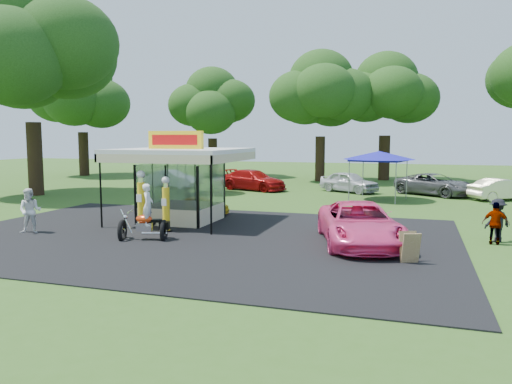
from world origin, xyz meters
TOP-DOWN VIEW (x-y plane):
  - ground at (0.00, 0.00)m, footprint 120.00×120.00m
  - asphalt_apron at (0.00, 2.00)m, footprint 20.00×14.00m
  - gas_station_kiosk at (-2.00, 4.99)m, footprint 5.40×5.40m
  - gas_pump_left at (-2.62, 2.51)m, footprint 0.47×0.47m
  - gas_pump_right at (-1.45, 2.45)m, footprint 0.43×0.43m
  - motorcycle at (-1.40, 0.81)m, footprint 1.98×1.36m
  - spare_tires at (-2.85, 3.55)m, footprint 0.93×0.75m
  - a_frame_sign at (8.14, 0.24)m, footprint 0.60×0.67m
  - kiosk_car at (-2.00, 7.20)m, footprint 2.82×1.13m
  - pink_sedan at (6.35, 2.48)m, footprint 4.01×6.06m
  - spectator_west at (-6.59, 0.57)m, footprint 1.11×1.01m
  - spectator_east_a at (11.20, 4.64)m, footprint 1.21×1.10m
  - spectator_east_b at (11.07, 4.07)m, footprint 0.96×0.52m
  - bg_car_a at (-9.70, 18.88)m, footprint 4.25×1.91m
  - bg_car_b at (-3.16, 19.09)m, footprint 5.56×3.62m
  - bg_car_c at (3.72, 19.86)m, footprint 4.63×3.64m
  - bg_car_d at (9.45, 19.78)m, footprint 5.72×4.96m
  - bg_car_e at (13.33, 18.28)m, footprint 4.19×3.38m
  - tent_west at (-6.05, 16.04)m, footprint 3.96×3.96m
  - tent_east at (6.02, 16.03)m, footprint 4.35×4.35m
  - oak_far_a at (-23.95, 27.18)m, footprint 10.37×10.37m
  - oak_far_b at (-10.96, 29.94)m, footprint 8.75×8.75m
  - oak_far_c at (0.09, 28.10)m, footprint 9.50×9.50m
  - oak_far_d at (5.40, 31.06)m, footprint 9.42×9.42m
  - oak_near at (-16.16, 11.67)m, footprint 12.54×12.54m

SIDE VIEW (x-z plane):
  - ground at x=0.00m, z-range 0.00..0.00m
  - asphalt_apron at x=0.00m, z-range 0.00..0.04m
  - spare_tires at x=-2.85m, z-range -0.01..0.73m
  - kiosk_car at x=-2.00m, z-range 0.00..0.96m
  - a_frame_sign at x=8.14m, z-range 0.01..0.99m
  - bg_car_e at x=13.33m, z-range 0.00..1.34m
  - bg_car_a at x=-9.70m, z-range 0.00..1.36m
  - bg_car_d at x=9.45m, z-range 0.00..1.46m
  - bg_car_c at x=3.72m, z-range 0.00..1.48m
  - bg_car_b at x=-3.16m, z-range 0.00..1.50m
  - pink_sedan at x=6.35m, z-range 0.00..1.55m
  - spectator_east_b at x=11.07m, z-range 0.00..1.56m
  - spectator_east_a at x=11.20m, z-range 0.00..1.63m
  - motorcycle at x=-1.40m, z-range -0.25..2.00m
  - spectator_west at x=-6.59m, z-range 0.00..1.85m
  - gas_pump_right at x=-1.45m, z-range -0.05..2.27m
  - gas_pump_left at x=-2.62m, z-range -0.05..2.48m
  - gas_station_kiosk at x=-2.00m, z-range -0.31..3.87m
  - tent_west at x=-6.05m, z-range 1.12..3.89m
  - tent_east at x=6.02m, z-range 1.23..4.28m
  - oak_far_b at x=-10.96m, z-range 1.44..11.88m
  - oak_far_c at x=0.09m, z-range 1.51..12.70m
  - oak_far_d at x=5.40m, z-range 1.54..12.76m
  - oak_far_a at x=-23.95m, z-range 1.68..13.96m
  - oak_near at x=-16.16m, z-range 1.83..16.27m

